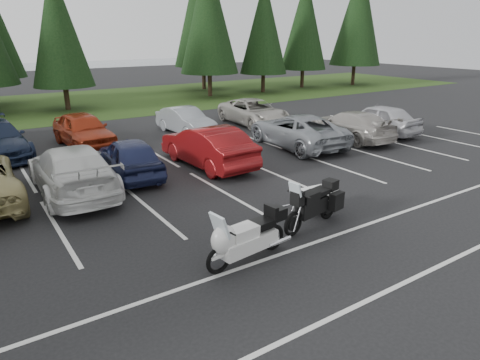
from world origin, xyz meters
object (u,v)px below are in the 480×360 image
(cargo_trailer, at_px, (318,200))
(car_near_3, at_px, (72,170))
(car_near_7, at_px, (350,125))
(car_far_4, at_px, (254,112))
(touring_motorcycle, at_px, (247,233))
(car_near_6, at_px, (297,130))
(car_far_3, at_px, (186,121))
(car_near_4, at_px, (130,157))
(adventure_motorcycle, at_px, (312,201))
(car_near_5, at_px, (208,146))
(car_far_2, at_px, (83,130))
(car_near_8, at_px, (378,119))

(cargo_trailer, bearing_deg, car_near_3, 140.82)
(car_near_7, relative_size, car_far_4, 0.95)
(car_near_3, bearing_deg, touring_motorcycle, 109.74)
(cargo_trailer, bearing_deg, car_near_6, 59.13)
(car_near_6, distance_m, car_far_4, 5.61)
(car_near_3, relative_size, car_near_6, 1.01)
(car_near_3, relative_size, car_far_3, 1.34)
(car_far_3, bearing_deg, car_near_4, -137.77)
(touring_motorcycle, bearing_deg, adventure_motorcycle, 5.81)
(car_near_4, xyz_separation_m, car_near_5, (3.12, -0.47, 0.08))
(car_near_5, height_order, car_near_6, car_near_5)
(car_near_4, xyz_separation_m, car_near_6, (8.27, -0.01, 0.03))
(car_near_6, relative_size, cargo_trailer, 3.74)
(car_far_2, bearing_deg, car_far_4, -5.47)
(adventure_motorcycle, bearing_deg, car_far_4, 50.18)
(car_near_6, relative_size, car_near_8, 1.19)
(car_far_4, height_order, touring_motorcycle, same)
(touring_motorcycle, bearing_deg, car_far_2, 84.30)
(cargo_trailer, bearing_deg, car_near_4, 124.31)
(car_near_7, bearing_deg, car_near_6, -5.46)
(car_near_6, bearing_deg, adventure_motorcycle, 56.10)
(car_far_2, bearing_deg, car_near_8, -27.32)
(car_near_3, height_order, cargo_trailer, car_near_3)
(touring_motorcycle, bearing_deg, car_near_8, 21.76)
(car_near_5, height_order, car_far_2, car_near_5)
(car_near_5, bearing_deg, adventure_motorcycle, 83.08)
(car_near_5, distance_m, cargo_trailer, 6.02)
(car_far_4, bearing_deg, car_far_3, -177.66)
(car_near_4, height_order, car_far_3, car_near_4)
(car_near_6, xyz_separation_m, touring_motorcycle, (-8.23, -7.81, -0.04))
(car_far_4, bearing_deg, touring_motorcycle, -123.27)
(car_near_6, height_order, touring_motorcycle, car_near_6)
(cargo_trailer, bearing_deg, adventure_motorcycle, -136.44)
(car_far_3, xyz_separation_m, adventure_motorcycle, (-2.48, -12.69, 0.08))
(car_near_5, height_order, cargo_trailer, car_near_5)
(car_near_3, relative_size, car_near_5, 1.13)
(car_near_8, xyz_separation_m, car_far_4, (-4.15, 5.73, -0.06))
(car_near_3, bearing_deg, car_near_5, -175.51)
(car_near_5, distance_m, adventure_motorcycle, 6.79)
(car_near_7, xyz_separation_m, car_near_8, (2.32, 0.17, 0.07))
(cargo_trailer, height_order, adventure_motorcycle, adventure_motorcycle)
(car_near_6, relative_size, car_far_3, 1.33)
(car_far_3, bearing_deg, adventure_motorcycle, -105.82)
(car_near_8, height_order, touring_motorcycle, car_near_8)
(car_near_3, distance_m, cargo_trailer, 8.21)
(car_near_4, height_order, cargo_trailer, car_near_4)
(cargo_trailer, bearing_deg, car_far_4, 68.29)
(car_near_3, height_order, touring_motorcycle, car_near_3)
(car_far_3, height_order, adventure_motorcycle, adventure_motorcycle)
(adventure_motorcycle, bearing_deg, car_near_3, 115.88)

